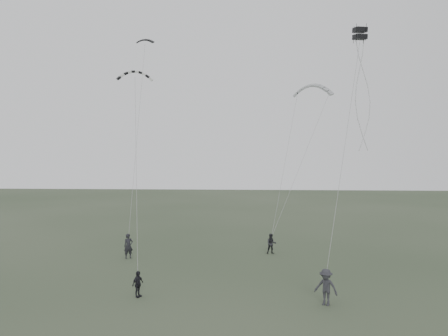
# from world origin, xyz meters

# --- Properties ---
(ground) EXTENTS (140.00, 140.00, 0.00)m
(ground) POSITION_xyz_m (0.00, 0.00, 0.00)
(ground) COLOR #303E29
(ground) RESTS_ON ground
(flyer_left) EXTENTS (0.83, 0.75, 1.91)m
(flyer_left) POSITION_xyz_m (-6.69, 6.79, 0.96)
(flyer_left) COLOR black
(flyer_left) RESTS_ON ground
(flyer_right) EXTENTS (0.83, 0.67, 1.64)m
(flyer_right) POSITION_xyz_m (4.42, 8.93, 0.82)
(flyer_right) COLOR black
(flyer_right) RESTS_ON ground
(flyer_center) EXTENTS (0.70, 0.94, 1.48)m
(flyer_center) POSITION_xyz_m (-3.68, -2.09, 0.74)
(flyer_center) COLOR black
(flyer_center) RESTS_ON ground
(flyer_far) EXTENTS (1.45, 1.25, 1.95)m
(flyer_far) POSITION_xyz_m (6.71, -2.83, 0.98)
(flyer_far) COLOR #29292E
(flyer_far) RESTS_ON ground
(kite_dark_small) EXTENTS (1.59, 0.66, 0.66)m
(kite_dark_small) POSITION_xyz_m (-6.91, 13.61, 18.48)
(kite_dark_small) COLOR black
(kite_dark_small) RESTS_ON flyer_left
(kite_pale_large) EXTENTS (3.85, 2.35, 1.71)m
(kite_pale_large) POSITION_xyz_m (8.46, 14.64, 14.37)
(kite_pale_large) COLOR #96989B
(kite_pale_large) RESTS_ON flyer_right
(kite_striped) EXTENTS (2.72, 1.56, 1.18)m
(kite_striped) POSITION_xyz_m (-5.72, 5.42, 14.08)
(kite_striped) COLOR black
(kite_striped) RESTS_ON flyer_center
(kite_box) EXTENTS (0.87, 0.94, 0.82)m
(kite_box) POSITION_xyz_m (9.52, 1.86, 15.64)
(kite_box) COLOR black
(kite_box) RESTS_ON flyer_far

